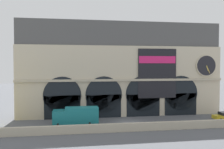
{
  "coord_description": "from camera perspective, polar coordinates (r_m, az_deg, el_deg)",
  "views": [
    {
      "loc": [
        -9.14,
        -39.81,
        10.04
      ],
      "look_at": [
        -2.35,
        5.0,
        8.39
      ],
      "focal_mm": 37.41,
      "sensor_mm": 36.0,
      "label": 1
    }
  ],
  "objects": [
    {
      "name": "box_truck_midwest",
      "position": [
        40.06,
        -8.69,
        -9.96
      ],
      "size": [
        7.5,
        2.91,
        3.12
      ],
      "color": "#19727A",
      "rests_on": "ground"
    },
    {
      "name": "ground_plane",
      "position": [
        42.07,
        4.27,
        -11.73
      ],
      "size": [
        200.0,
        200.0,
        0.0
      ],
      "primitive_type": "plane",
      "color": "#54565B"
    },
    {
      "name": "quay_parapet_wall",
      "position": [
        37.1,
        6.08,
        -12.62
      ],
      "size": [
        90.0,
        0.7,
        1.27
      ],
      "primitive_type": "cube",
      "color": "#B2A891",
      "rests_on": "ground"
    },
    {
      "name": "station_building",
      "position": [
        48.04,
        2.41,
        1.0
      ],
      "size": [
        41.11,
        5.03,
        18.98
      ],
      "color": "beige",
      "rests_on": "ground"
    }
  ]
}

